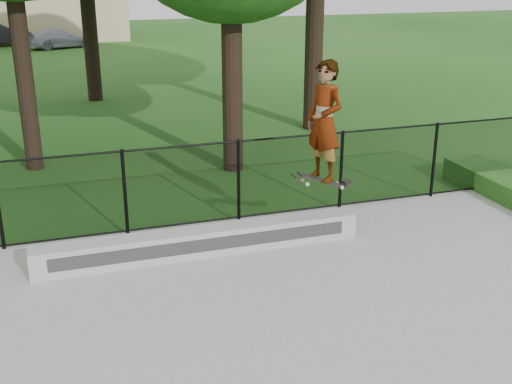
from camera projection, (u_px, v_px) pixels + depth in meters
grind_ledge at (202, 242)px, 10.19m from camera, size 5.23×0.40×0.43m
car_c at (60, 38)px, 35.14m from camera, size 3.58×2.55×1.03m
skater_airborne at (325, 123)px, 9.87m from camera, size 0.80×0.80×2.10m
chainlink_fence at (125, 192)px, 10.79m from camera, size 16.06×0.06×1.50m
distant_building at (21, 3)px, 38.44m from camera, size 12.40×6.40×4.30m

